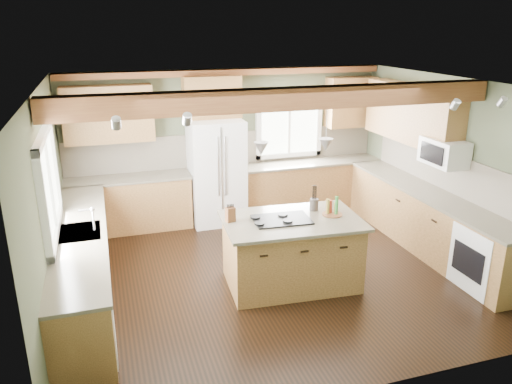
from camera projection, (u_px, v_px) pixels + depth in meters
name	position (u px, v px, depth m)	size (l,w,h in m)	color
floor	(274.00, 272.00, 7.01)	(5.60, 5.60, 0.00)	black
ceiling	(276.00, 84.00, 6.18)	(5.60, 5.60, 0.00)	silver
wall_back	(228.00, 143.00, 8.86)	(5.60, 5.60, 0.00)	#4D563D
wall_left	(48.00, 206.00, 5.80)	(5.00, 5.00, 0.00)	#4D563D
wall_right	(452.00, 167.00, 7.40)	(5.00, 5.00, 0.00)	#4D563D
ceiling_beam	(286.00, 99.00, 5.90)	(5.55, 0.26, 0.26)	brown
soffit_trim	(228.00, 72.00, 8.37)	(5.55, 0.20, 0.10)	brown
backsplash_back	(228.00, 148.00, 8.87)	(5.58, 0.03, 0.58)	brown
backsplash_right	(449.00, 172.00, 7.47)	(0.03, 3.70, 0.58)	brown
base_cab_back_left	(129.00, 205.00, 8.35)	(2.02, 0.60, 0.88)	brown
counter_back_left	(127.00, 178.00, 8.20)	(2.06, 0.64, 0.04)	#4D4639
base_cab_back_right	(310.00, 186.00, 9.29)	(2.62, 0.60, 0.88)	brown
counter_back_right	(311.00, 163.00, 9.14)	(2.66, 0.64, 0.04)	#4D4639
base_cab_left	(83.00, 267.00, 6.20)	(0.60, 3.70, 0.88)	brown
counter_left	(79.00, 233.00, 6.06)	(0.64, 3.74, 0.04)	#4D4639
base_cab_right	(427.00, 222.00, 7.63)	(0.60, 3.70, 0.88)	brown
counter_right	(430.00, 193.00, 7.48)	(0.64, 3.74, 0.04)	#4D4639
upper_cab_back_left	(108.00, 114.00, 7.92)	(1.40, 0.35, 0.90)	brown
upper_cab_over_fridge	(212.00, 97.00, 8.34)	(0.96, 0.35, 0.70)	brown
upper_cab_right	(411.00, 114.00, 7.95)	(0.35, 2.20, 0.90)	brown
upper_cab_back_corner	(351.00, 102.00, 9.15)	(0.90, 0.35, 0.90)	brown
window_left	(47.00, 184.00, 5.77)	(0.04, 1.60, 1.05)	white
window_back	(289.00, 126.00, 9.09)	(1.10, 0.04, 1.00)	white
sink	(79.00, 233.00, 6.05)	(0.50, 0.65, 0.03)	#262628
faucet	(93.00, 220.00, 6.06)	(0.02, 0.02, 0.28)	#B2B2B7
dishwasher	(83.00, 325.00, 5.03)	(0.60, 0.60, 0.84)	white
oven	(487.00, 258.00, 6.46)	(0.60, 0.72, 0.84)	white
microwave	(444.00, 152.00, 7.21)	(0.40, 0.70, 0.38)	white
pendant_left	(261.00, 149.00, 6.03)	(0.18, 0.18, 0.16)	#B2B2B7
pendant_right	(326.00, 145.00, 6.22)	(0.18, 0.18, 0.16)	#B2B2B7
refrigerator	(217.00, 172.00, 8.55)	(0.90, 0.74, 1.80)	white
island	(291.00, 253.00, 6.58)	(1.66, 1.02, 0.88)	brown
island_top	(292.00, 221.00, 6.44)	(1.77, 1.13, 0.04)	#4D4639
cooktop	(282.00, 219.00, 6.40)	(0.72, 0.48, 0.02)	black
knife_block	(230.00, 215.00, 6.33)	(0.11, 0.09, 0.19)	brown
utensil_crock	(314.00, 205.00, 6.73)	(0.12, 0.12, 0.16)	#413834
bottle_tray	(333.00, 206.00, 6.54)	(0.27, 0.27, 0.24)	brown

